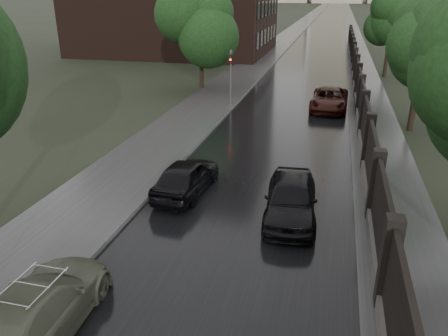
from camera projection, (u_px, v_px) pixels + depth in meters
road at (334, 10)px, 178.72m from camera, size 8.00×420.00×0.02m
sidewalk_left at (319, 10)px, 180.05m from camera, size 4.00×420.00×0.16m
verge_right at (347, 10)px, 177.46m from camera, size 3.00×420.00×0.08m
fence_right at (357, 80)px, 35.54m from camera, size 0.45×75.72×2.70m
tree_left_far at (201, 25)px, 34.98m from camera, size 4.25×4.25×7.39m
tree_right_b at (424, 46)px, 24.41m from camera, size 4.08×4.08×7.01m
tree_right_c at (391, 23)px, 40.56m from camera, size 4.08×4.08×7.01m
traffic_light at (231, 73)px, 30.73m from camera, size 0.16×0.32×4.00m
volga_sedan at (37, 311)px, 10.45m from camera, size 2.35×5.11×1.45m
hatchback_left at (186, 176)px, 17.95m from camera, size 2.00×4.38×1.46m
car_right_near at (291, 198)px, 15.96m from camera, size 2.17×4.73×1.57m
car_right_far at (329, 99)px, 30.53m from camera, size 2.60×5.38×1.47m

